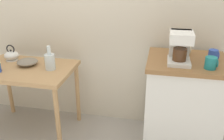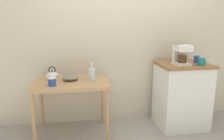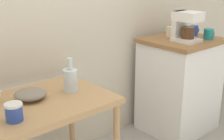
{
  "view_description": "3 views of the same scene",
  "coord_description": "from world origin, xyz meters",
  "views": [
    {
      "loc": [
        0.53,
        -2.0,
        1.63
      ],
      "look_at": [
        0.14,
        -0.07,
        0.8
      ],
      "focal_mm": 39.7,
      "sensor_mm": 36.0,
      "label": 1
    },
    {
      "loc": [
        -0.64,
        -2.58,
        1.41
      ],
      "look_at": [
        -0.22,
        0.01,
        0.85
      ],
      "focal_mm": 33.97,
      "sensor_mm": 36.0,
      "label": 2
    },
    {
      "loc": [
        -1.53,
        -1.62,
        1.49
      ],
      "look_at": [
        -0.13,
        -0.01,
        0.8
      ],
      "focal_mm": 49.43,
      "sensor_mm": 36.0,
      "label": 3
    }
  ],
  "objects": [
    {
      "name": "ground_plane",
      "position": [
        0.0,
        0.0,
        0.0
      ],
      "size": [
        8.0,
        8.0,
        0.0
      ],
      "primitive_type": "plane",
      "color": "gray"
    },
    {
      "name": "back_wall",
      "position": [
        0.1,
        0.44,
        1.4
      ],
      "size": [
        4.4,
        0.1,
        2.8
      ],
      "primitive_type": "cube",
      "color": "beige",
      "rests_on": "ground_plane"
    },
    {
      "name": "wooden_table",
      "position": [
        -0.74,
        -0.0,
        0.63
      ],
      "size": [
        0.92,
        0.62,
        0.72
      ],
      "color": "tan",
      "rests_on": "ground_plane"
    },
    {
      "name": "kitchen_counter",
      "position": [
        0.76,
        0.04,
        0.45
      ],
      "size": [
        0.67,
        0.58,
        0.9
      ],
      "color": "white",
      "rests_on": "ground_plane"
    },
    {
      "name": "bowl_stoneware",
      "position": [
        -0.74,
        0.06,
        0.76
      ],
      "size": [
        0.2,
        0.2,
        0.06
      ],
      "color": "gray",
      "rests_on": "wooden_table"
    },
    {
      "name": "teakettle",
      "position": [
        -0.97,
        0.15,
        0.77
      ],
      "size": [
        0.18,
        0.15,
        0.17
      ],
      "color": "white",
      "rests_on": "wooden_table"
    },
    {
      "name": "glass_carafe_vase",
      "position": [
        -0.48,
        0.01,
        0.8
      ],
      "size": [
        0.1,
        0.1,
        0.23
      ],
      "color": "silver",
      "rests_on": "wooden_table"
    },
    {
      "name": "canister_enamel",
      "position": [
        -0.94,
        -0.15,
        0.77
      ],
      "size": [
        0.1,
        0.1,
        0.1
      ],
      "color": "#2D4CAD",
      "rests_on": "wooden_table"
    },
    {
      "name": "coffee_maker",
      "position": [
        0.69,
        -0.03,
        1.04
      ],
      "size": [
        0.18,
        0.22,
        0.26
      ],
      "color": "white",
      "rests_on": "kitchen_counter"
    },
    {
      "name": "mug_dark_teal",
      "position": [
        0.92,
        -0.13,
        0.95
      ],
      "size": [
        0.09,
        0.09,
        0.09
      ],
      "color": "teal",
      "rests_on": "kitchen_counter"
    },
    {
      "name": "mug_small_cream",
      "position": [
        0.75,
        0.16,
        0.95
      ],
      "size": [
        0.09,
        0.09,
        0.1
      ],
      "color": "beige",
      "rests_on": "kitchen_counter"
    },
    {
      "name": "mug_blue",
      "position": [
        0.97,
        0.06,
        0.95
      ],
      "size": [
        0.08,
        0.08,
        0.09
      ],
      "color": "#2D4CAD",
      "rests_on": "kitchen_counter"
    }
  ]
}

